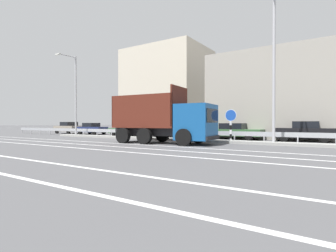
% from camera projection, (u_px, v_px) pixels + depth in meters
% --- Properties ---
extents(ground_plane, '(320.00, 320.00, 0.00)m').
position_uv_depth(ground_plane, '(155.00, 141.00, 19.60)').
color(ground_plane, '#4C4C4F').
extents(lane_strip_0, '(48.24, 0.16, 0.01)m').
position_uv_depth(lane_strip_0, '(146.00, 145.00, 16.32)').
color(lane_strip_0, silver).
rests_on(lane_strip_0, ground_plane).
extents(lane_strip_1, '(48.24, 0.16, 0.01)m').
position_uv_depth(lane_strip_1, '(126.00, 147.00, 14.79)').
color(lane_strip_1, silver).
rests_on(lane_strip_1, ground_plane).
extents(lane_strip_2, '(48.24, 0.16, 0.01)m').
position_uv_depth(lane_strip_2, '(103.00, 150.00, 13.31)').
color(lane_strip_2, silver).
rests_on(lane_strip_2, ground_plane).
extents(lane_strip_3, '(48.24, 0.16, 0.01)m').
position_uv_depth(lane_strip_3, '(23.00, 159.00, 9.97)').
color(lane_strip_3, silver).
rests_on(lane_strip_3, ground_plane).
extents(median_island, '(26.53, 1.10, 0.18)m').
position_uv_depth(median_island, '(167.00, 139.00, 20.92)').
color(median_island, gray).
rests_on(median_island, ground_plane).
extents(median_guardrail, '(48.24, 0.09, 0.78)m').
position_uv_depth(median_guardrail, '(174.00, 133.00, 21.81)').
color(median_guardrail, '#9EA0A5').
rests_on(median_guardrail, ground_plane).
extents(dump_truck, '(7.28, 3.27, 3.79)m').
position_uv_depth(dump_truck, '(175.00, 124.00, 17.38)').
color(dump_truck, '#144C8C').
rests_on(dump_truck, ground_plane).
extents(median_road_sign, '(0.81, 0.16, 2.32)m').
position_uv_depth(median_road_sign, '(231.00, 125.00, 18.02)').
color(median_road_sign, white).
rests_on(median_road_sign, ground_plane).
extents(street_lamp_0, '(0.71, 2.16, 8.29)m').
position_uv_depth(street_lamp_0, '(74.00, 92.00, 26.82)').
color(street_lamp_0, '#ADADB2').
rests_on(street_lamp_0, ground_plane).
extents(street_lamp_1, '(0.71, 2.40, 9.25)m').
position_uv_depth(street_lamp_1, '(274.00, 63.00, 16.28)').
color(street_lamp_1, '#ADADB2').
rests_on(street_lamp_1, ground_plane).
extents(parked_car_0, '(3.88, 1.98, 1.53)m').
position_uv_depth(parked_car_0, '(69.00, 128.00, 34.63)').
color(parked_car_0, gray).
rests_on(parked_car_0, ground_plane).
extents(parked_car_1, '(3.90, 1.94, 1.40)m').
position_uv_depth(parked_car_1, '(92.00, 129.00, 31.97)').
color(parked_car_1, navy).
rests_on(parked_car_1, ground_plane).
extents(parked_car_2, '(4.01, 2.03, 1.37)m').
position_uv_depth(parked_car_2, '(127.00, 129.00, 28.33)').
color(parked_car_2, '#335B33').
rests_on(parked_car_2, ground_plane).
extents(parked_car_3, '(5.00, 2.21, 1.29)m').
position_uv_depth(parked_car_3, '(172.00, 130.00, 26.04)').
color(parked_car_3, '#B27A14').
rests_on(parked_car_3, ground_plane).
extents(parked_car_4, '(4.68, 1.87, 1.37)m').
position_uv_depth(parked_car_4, '(234.00, 131.00, 22.20)').
color(parked_car_4, '#335B33').
rests_on(parked_car_4, ground_plane).
extents(parked_car_5, '(4.24, 2.25, 1.51)m').
position_uv_depth(parked_car_5, '(304.00, 131.00, 19.46)').
color(parked_car_5, black).
rests_on(parked_car_5, ground_plane).
extents(background_building_0, '(11.99, 9.33, 12.65)m').
position_uv_depth(background_building_0, '(168.00, 91.00, 40.75)').
color(background_building_0, beige).
rests_on(background_building_0, ground_plane).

